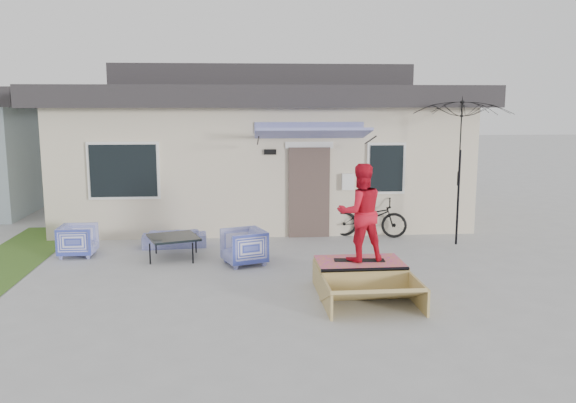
{
  "coord_description": "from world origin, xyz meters",
  "views": [
    {
      "loc": [
        -0.56,
        -9.14,
        3.16
      ],
      "look_at": [
        0.3,
        1.8,
        1.3
      ],
      "focal_mm": 37.31,
      "sensor_mm": 36.0,
      "label": 1
    }
  ],
  "objects": [
    {
      "name": "armchair_left",
      "position": [
        -3.92,
        3.11,
        0.36
      ],
      "size": [
        0.66,
        0.7,
        0.72
      ],
      "primitive_type": "imported",
      "rotation": [
        0.0,
        0.0,
        1.58
      ],
      "color": "#2634A4",
      "rests_on": "ground"
    },
    {
      "name": "skater",
      "position": [
        1.41,
        0.52,
        1.35
      ],
      "size": [
        0.89,
        0.74,
        1.64
      ],
      "primitive_type": "imported",
      "rotation": [
        0.0,
        0.0,
        3.3
      ],
      "color": "red",
      "rests_on": "skateboard"
    },
    {
      "name": "patio_umbrella",
      "position": [
        4.19,
        3.48,
        1.75
      ],
      "size": [
        2.48,
        2.35,
        2.2
      ],
      "color": "black",
      "rests_on": "ground"
    },
    {
      "name": "ground",
      "position": [
        0.0,
        0.0,
        0.0
      ],
      "size": [
        90.0,
        90.0,
        0.0
      ],
      "primitive_type": "plane",
      "color": "#A4A4A4",
      "rests_on": "ground"
    },
    {
      "name": "coffee_table",
      "position": [
        -1.94,
        2.76,
        0.23
      ],
      "size": [
        1.18,
        1.18,
        0.46
      ],
      "primitive_type": "cube",
      "rotation": [
        0.0,
        0.0,
        0.33
      ],
      "color": "black",
      "rests_on": "ground"
    },
    {
      "name": "skate_ramp",
      "position": [
        1.41,
        0.47,
        0.24
      ],
      "size": [
        1.47,
        1.94,
        0.48
      ],
      "primitive_type": null,
      "rotation": [
        0.0,
        0.0,
        0.02
      ],
      "color": "tan",
      "rests_on": "ground"
    },
    {
      "name": "bicycle",
      "position": [
        2.41,
        4.37,
        0.56
      ],
      "size": [
        1.84,
        1.02,
        1.12
      ],
      "primitive_type": "imported",
      "rotation": [
        0.0,
        0.0,
        1.32
      ],
      "color": "black",
      "rests_on": "ground"
    },
    {
      "name": "loveseat",
      "position": [
        -2.04,
        3.75,
        0.27
      ],
      "size": [
        1.4,
        0.51,
        0.54
      ],
      "primitive_type": "imported",
      "rotation": [
        0.0,
        0.0,
        3.22
      ],
      "color": "#2634A4",
      "rests_on": "ground"
    },
    {
      "name": "armchair_right",
      "position": [
        -0.53,
        2.2,
        0.38
      ],
      "size": [
        0.91,
        0.94,
        0.77
      ],
      "primitive_type": "imported",
      "rotation": [
        0.0,
        0.0,
        -1.22
      ],
      "color": "#2634A4",
      "rests_on": "ground"
    },
    {
      "name": "house",
      "position": [
        0.0,
        7.99,
        1.94
      ],
      "size": [
        10.8,
        8.49,
        4.1
      ],
      "color": "beige",
      "rests_on": "ground"
    },
    {
      "name": "skateboard",
      "position": [
        1.41,
        0.52,
        0.51
      ],
      "size": [
        0.86,
        0.29,
        0.05
      ],
      "primitive_type": "cube",
      "rotation": [
        0.0,
        0.0,
        -0.09
      ],
      "color": "black",
      "rests_on": "skate_ramp"
    }
  ]
}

